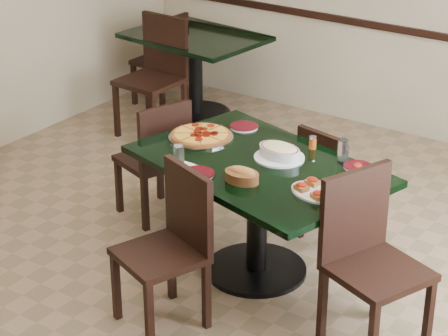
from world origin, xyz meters
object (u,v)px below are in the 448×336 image
Objects in this scene: back_table at (195,60)px; pepperoni_pizza at (201,135)px; chair_near at (173,239)px; main_table at (258,190)px; chair_right at (367,251)px; back_chair_near at (157,69)px; lasagna_casserole at (279,151)px; bread_basket at (242,175)px; bruschetta_platter at (315,190)px; back_chair_left at (165,56)px; chair_left at (158,155)px; chair_far at (329,181)px.

pepperoni_pizza is at bearing -46.81° from back_table.
pepperoni_pizza is (-0.39, 0.80, 0.25)m from chair_near.
chair_right is at bearing -1.86° from main_table.
back_table is 2.97× the size of pepperoni_pizza.
lasagna_casserole is at bearing -31.21° from back_chair_near.
bread_basket is 0.58× the size of bruschetta_platter.
bread_basket is (2.02, -1.73, 0.22)m from back_chair_near.
chair_right is 3.88m from back_chair_left.
chair_near reaches higher than bruschetta_platter.
chair_right is at bearing -29.15° from back_chair_near.
back_table is 2.70m from lasagna_casserole.
back_table is 1.33× the size of chair_near.
chair_left is (-0.94, 0.21, -0.09)m from main_table.
main_table is at bearing 100.77° from chair_near.
back_chair_left is 3.05m from lasagna_casserole.
chair_right is at bearing 140.76° from chair_far.
main_table is at bearing -34.55° from back_chair_near.
main_table is 3.06m from back_chair_left.
chair_far is at bearing 88.41° from main_table.
chair_near is at bearing 60.98° from chair_left.
back_chair_near reaches higher than chair_left.
bruschetta_platter is (2.43, -1.63, 0.21)m from back_chair_near.
chair_right is at bearing 93.77° from chair_left.
chair_left reaches higher than back_chair_left.
bread_basket is at bearing 87.13° from chair_near.
chair_right is 3.22× the size of lasagna_casserole.
lasagna_casserole is (1.98, -1.82, 0.27)m from back_table.
main_table is 7.87× the size of bread_basket.
lasagna_casserole is at bearing 1.26° from pepperoni_pizza.
back_chair_near reaches higher than bruschetta_platter.
lasagna_casserole is (0.18, 0.81, 0.28)m from chair_near.
chair_left reaches higher than main_table.
main_table is 4.58× the size of bruschetta_platter.
chair_right reaches higher than lasagna_casserole.
back_chair_left reaches higher than pepperoni_pizza.
back_chair_near is at bearing 137.79° from bread_basket.
back_chair_near is (-2.12, 0.87, 0.12)m from chair_far.
back_table is 2.48m from chair_far.
chair_left is at bearing -178.24° from main_table.
back_chair_left is at bearing -124.64° from chair_left.
pepperoni_pizza is (1.80, -1.90, 0.29)m from back_chair_left.
chair_left reaches higher than back_table.
chair_far reaches higher than pepperoni_pizza.
bread_basket is (-0.79, -0.02, 0.24)m from chair_right.
back_chair_left is (-2.19, 2.70, -0.04)m from chair_near.
chair_left is 1.50m from bruschetta_platter.
chair_near is 0.83m from bruschetta_platter.
chair_left reaches higher than lasagna_casserole.
chair_far is at bearing 61.41° from back_chair_left.
bruschetta_platter reaches higher than main_table.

